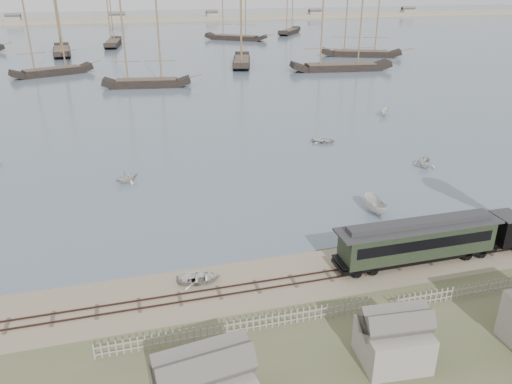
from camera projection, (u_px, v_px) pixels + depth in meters
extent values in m
plane|color=gray|center=(297.00, 266.00, 41.56)|extent=(600.00, 600.00, 0.00)
cube|color=#4C5D6D|center=(148.00, 38.00, 191.86)|extent=(600.00, 336.00, 0.06)
cube|color=#35211D|center=(308.00, 282.00, 39.31)|extent=(120.00, 0.08, 0.12)
cube|color=#35211D|center=(303.00, 275.00, 40.20)|extent=(120.00, 0.08, 0.12)
cube|color=#3D3327|center=(305.00, 279.00, 39.78)|extent=(120.00, 1.80, 0.06)
cube|color=tan|center=(137.00, 21.00, 262.60)|extent=(500.00, 20.00, 1.80)
cube|color=black|center=(505.00, 229.00, 43.46)|extent=(1.90, 2.32, 2.43)
cube|color=#2C2C2F|center=(508.00, 216.00, 42.96)|extent=(2.11, 2.53, 0.13)
cube|color=black|center=(415.00, 255.00, 41.88)|extent=(14.26, 2.34, 0.36)
cube|color=black|center=(418.00, 240.00, 41.31)|extent=(13.25, 2.55, 2.55)
cube|color=black|center=(427.00, 245.00, 40.07)|extent=(12.23, 0.06, 0.92)
cube|color=black|center=(410.00, 230.00, 42.35)|extent=(12.23, 0.06, 0.92)
cube|color=#2C2C2F|center=(420.00, 226.00, 40.78)|extent=(14.26, 2.75, 0.18)
cube|color=#2C2C2F|center=(420.00, 222.00, 40.66)|extent=(12.74, 1.22, 0.46)
imported|color=beige|center=(199.00, 278.00, 39.31)|extent=(2.81, 3.68, 0.71)
imported|color=beige|center=(126.00, 176.00, 57.97)|extent=(3.40, 3.60, 1.50)
imported|color=beige|center=(374.00, 205.00, 50.57)|extent=(4.14, 1.74, 1.57)
imported|color=beige|center=(324.00, 140.00, 71.87)|extent=(3.68, 4.10, 0.70)
imported|color=beige|center=(425.00, 160.00, 62.70)|extent=(4.22, 4.19, 1.68)
imported|color=beige|center=(384.00, 112.00, 85.85)|extent=(3.00, 3.03, 1.20)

